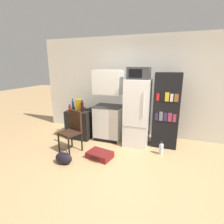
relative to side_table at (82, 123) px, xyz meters
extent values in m
plane|color=tan|center=(1.52, -1.26, -0.38)|extent=(24.00, 24.00, 0.00)
cube|color=silver|center=(1.72, 0.74, 0.97)|extent=(6.40, 0.10, 2.69)
cube|color=black|center=(0.00, 0.00, 0.00)|extent=(0.65, 0.67, 0.76)
cube|color=silver|center=(0.77, 0.07, 0.06)|extent=(0.69, 0.53, 0.88)
cube|color=#333338|center=(0.77, 0.07, 0.52)|extent=(0.70, 0.54, 0.03)
cube|color=silver|center=(0.77, 0.07, 1.14)|extent=(0.69, 0.45, 0.59)
cube|color=black|center=(0.77, -0.20, -0.34)|extent=(0.66, 0.01, 0.08)
cube|color=white|center=(1.54, 0.01, 0.43)|extent=(0.57, 0.65, 1.61)
cube|color=gray|center=(1.54, -0.31, 0.17)|extent=(0.55, 0.01, 0.01)
cylinder|color=silver|center=(1.73, -0.32, 0.72)|extent=(0.02, 0.02, 0.56)
cube|color=#333333|center=(1.54, 0.01, 1.37)|extent=(0.51, 0.34, 0.28)
cube|color=black|center=(1.50, -0.16, 1.37)|extent=(0.30, 0.01, 0.19)
cube|color=black|center=(2.20, 0.14, 0.51)|extent=(0.58, 0.40, 1.77)
cube|color=#332856|center=(2.00, -0.07, 0.40)|extent=(0.06, 0.01, 0.17)
cube|color=slate|center=(2.10, -0.07, 0.41)|extent=(0.08, 0.01, 0.21)
cube|color=#332856|center=(2.20, -0.07, 0.41)|extent=(0.08, 0.01, 0.19)
cube|color=#A33351|center=(2.30, -0.07, 0.41)|extent=(0.08, 0.01, 0.20)
cube|color=#A33351|center=(2.40, -0.07, 0.40)|extent=(0.07, 0.01, 0.18)
cube|color=red|center=(2.00, -0.07, 0.85)|extent=(0.06, 0.01, 0.17)
cube|color=black|center=(2.10, -0.07, 0.87)|extent=(0.06, 0.01, 0.21)
cube|color=gold|center=(2.20, -0.07, 0.87)|extent=(0.08, 0.01, 0.20)
cube|color=silver|center=(2.30, -0.07, 0.85)|extent=(0.06, 0.01, 0.17)
cube|color=brown|center=(2.40, -0.07, 0.86)|extent=(0.08, 0.01, 0.17)
cylinder|color=#1E47A3|center=(-0.22, -0.03, 0.49)|extent=(0.07, 0.07, 0.23)
cylinder|color=#1E47A3|center=(-0.22, -0.03, 0.63)|extent=(0.03, 0.03, 0.04)
cylinder|color=black|center=(-0.22, -0.03, 0.66)|extent=(0.03, 0.03, 0.02)
cylinder|color=black|center=(0.12, -0.13, 0.50)|extent=(0.07, 0.07, 0.24)
cylinder|color=black|center=(0.12, -0.13, 0.64)|extent=(0.03, 0.03, 0.04)
cylinder|color=black|center=(0.12, -0.13, 0.67)|extent=(0.04, 0.04, 0.02)
cylinder|color=#AD1914|center=(-0.23, -0.18, 0.44)|extent=(0.08, 0.08, 0.13)
cylinder|color=#AD1914|center=(-0.23, -0.18, 0.52)|extent=(0.04, 0.04, 0.02)
cylinder|color=black|center=(-0.23, -0.18, 0.54)|extent=(0.04, 0.04, 0.01)
cylinder|color=silver|center=(0.07, 0.20, 0.40)|extent=(0.15, 0.15, 0.04)
cube|color=gold|center=(-0.02, -0.07, 0.53)|extent=(0.19, 0.07, 0.30)
cylinder|color=black|center=(-0.03, -1.02, -0.16)|extent=(0.04, 0.04, 0.43)
cylinder|color=black|center=(0.32, -1.14, -0.16)|extent=(0.04, 0.04, 0.43)
cylinder|color=black|center=(0.09, -0.67, -0.16)|extent=(0.04, 0.04, 0.43)
cylinder|color=black|center=(0.44, -0.79, -0.16)|extent=(0.04, 0.04, 0.43)
cube|color=#331E14|center=(0.20, -0.90, 0.07)|extent=(0.51, 0.51, 0.04)
cube|color=#331E14|center=(0.26, -0.73, 0.33)|extent=(0.38, 0.17, 0.47)
cube|color=maroon|center=(0.95, -0.96, -0.31)|extent=(0.57, 0.45, 0.14)
cylinder|color=black|center=(0.91, -1.15, -0.31)|extent=(0.23, 0.06, 0.02)
ellipsoid|color=black|center=(0.36, -1.41, -0.26)|extent=(0.36, 0.20, 0.24)
torus|color=black|center=(0.36, -1.41, -0.15)|extent=(0.21, 0.02, 0.21)
cylinder|color=silver|center=(2.17, -0.36, -0.26)|extent=(0.09, 0.09, 0.24)
cylinder|color=silver|center=(2.17, -0.36, -0.12)|extent=(0.04, 0.04, 0.04)
cylinder|color=black|center=(2.17, -0.36, -0.09)|extent=(0.05, 0.05, 0.02)
camera|label=1|loc=(2.31, -4.05, 1.53)|focal=28.00mm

